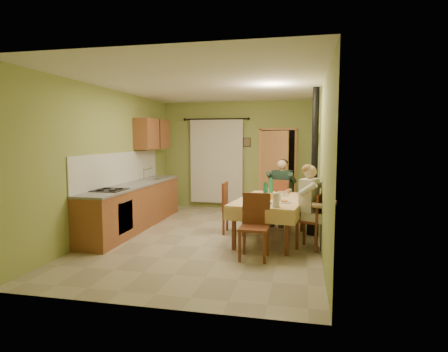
% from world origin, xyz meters
% --- Properties ---
extents(floor, '(4.00, 6.00, 0.01)m').
position_xyz_m(floor, '(0.00, 0.00, 0.00)').
color(floor, tan).
rests_on(floor, ground).
extents(room_shell, '(4.04, 6.04, 2.82)m').
position_xyz_m(room_shell, '(0.00, 0.00, 1.82)').
color(room_shell, '#96A454').
rests_on(room_shell, ground).
extents(kitchen_run, '(0.64, 3.64, 1.56)m').
position_xyz_m(kitchen_run, '(-1.71, 0.40, 0.48)').
color(kitchen_run, brown).
rests_on(kitchen_run, ground).
extents(upper_cabinets, '(0.35, 1.40, 0.70)m').
position_xyz_m(upper_cabinets, '(-1.82, 1.70, 1.95)').
color(upper_cabinets, brown).
rests_on(upper_cabinets, room_shell).
extents(curtain, '(1.70, 0.07, 2.22)m').
position_xyz_m(curtain, '(-0.55, 2.90, 1.26)').
color(curtain, black).
rests_on(curtain, ground).
extents(doorway, '(0.96, 0.49, 2.15)m').
position_xyz_m(doorway, '(1.02, 2.87, 1.05)').
color(doorway, black).
rests_on(doorway, ground).
extents(dining_table, '(1.41, 2.07, 0.76)m').
position_xyz_m(dining_table, '(1.14, 0.04, 0.38)').
color(dining_table, '#E7B77A').
rests_on(dining_table, ground).
extents(tableware, '(0.77, 1.67, 0.33)m').
position_xyz_m(tableware, '(1.15, -0.06, 0.83)').
color(tableware, white).
rests_on(tableware, dining_table).
extents(chair_far, '(0.54, 0.54, 1.00)m').
position_xyz_m(chair_far, '(1.25, 1.17, 0.29)').
color(chair_far, brown).
rests_on(chair_far, ground).
extents(chair_near, '(0.45, 0.45, 1.00)m').
position_xyz_m(chair_near, '(0.98, -1.09, 0.29)').
color(chair_near, brown).
rests_on(chair_near, ground).
extents(chair_right, '(0.51, 0.51, 0.95)m').
position_xyz_m(chair_right, '(1.84, -0.37, 0.29)').
color(chair_right, brown).
rests_on(chair_right, ground).
extents(chair_left, '(0.45, 0.45, 1.00)m').
position_xyz_m(chair_left, '(0.39, 0.37, 0.29)').
color(chair_left, brown).
rests_on(chair_left, ground).
extents(man_far, '(0.64, 0.56, 1.39)m').
position_xyz_m(man_far, '(1.26, 1.19, 0.88)').
color(man_far, '#192D23').
rests_on(man_far, chair_far).
extents(man_right, '(0.59, 0.65, 1.39)m').
position_xyz_m(man_right, '(1.83, -0.37, 0.88)').
color(man_right, beige).
rests_on(man_right, chair_right).
extents(stove_flue, '(0.24, 0.24, 2.80)m').
position_xyz_m(stove_flue, '(1.90, 0.60, 1.02)').
color(stove_flue, black).
rests_on(stove_flue, ground).
extents(picture_back, '(0.19, 0.03, 0.23)m').
position_xyz_m(picture_back, '(0.25, 2.97, 1.75)').
color(picture_back, black).
rests_on(picture_back, room_shell).
extents(picture_right, '(0.03, 0.31, 0.21)m').
position_xyz_m(picture_right, '(1.97, 1.20, 1.85)').
color(picture_right, brown).
rests_on(picture_right, room_shell).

